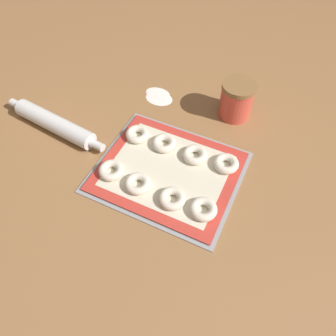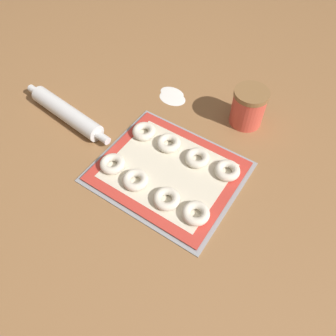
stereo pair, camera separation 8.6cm
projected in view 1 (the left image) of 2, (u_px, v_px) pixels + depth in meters
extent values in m
plane|color=olive|center=(162.00, 174.00, 1.01)|extent=(2.80, 2.80, 0.00)
cube|color=#93969B|center=(168.00, 172.00, 1.01)|extent=(0.43, 0.37, 0.01)
cube|color=red|center=(168.00, 171.00, 1.01)|extent=(0.41, 0.35, 0.00)
cube|color=beige|center=(168.00, 171.00, 1.01)|extent=(0.35, 0.28, 0.00)
torus|color=silver|center=(111.00, 170.00, 0.99)|extent=(0.08, 0.08, 0.02)
torus|color=silver|center=(138.00, 184.00, 0.96)|extent=(0.08, 0.08, 0.02)
torus|color=silver|center=(172.00, 199.00, 0.93)|extent=(0.08, 0.08, 0.02)
torus|color=silver|center=(203.00, 209.00, 0.91)|extent=(0.08, 0.08, 0.02)
torus|color=silver|center=(137.00, 134.00, 1.08)|extent=(0.08, 0.08, 0.02)
torus|color=silver|center=(164.00, 143.00, 1.06)|extent=(0.08, 0.08, 0.02)
torus|color=silver|center=(195.00, 155.00, 1.03)|extent=(0.08, 0.08, 0.02)
torus|color=silver|center=(226.00, 164.00, 1.01)|extent=(0.08, 0.08, 0.02)
cylinder|color=#DB4C3D|center=(236.00, 102.00, 1.12)|extent=(0.11, 0.11, 0.12)
cylinder|color=olive|center=(239.00, 86.00, 1.07)|extent=(0.12, 0.12, 0.02)
cylinder|color=silver|center=(55.00, 124.00, 1.10)|extent=(0.32, 0.09, 0.06)
cylinder|color=silver|center=(17.00, 104.00, 1.16)|extent=(0.05, 0.03, 0.03)
cylinder|color=silver|center=(97.00, 145.00, 1.04)|extent=(0.05, 0.03, 0.03)
ellipsoid|color=white|center=(158.00, 93.00, 1.24)|extent=(0.10, 0.06, 0.00)
ellipsoid|color=white|center=(159.00, 98.00, 1.22)|extent=(0.10, 0.08, 0.00)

